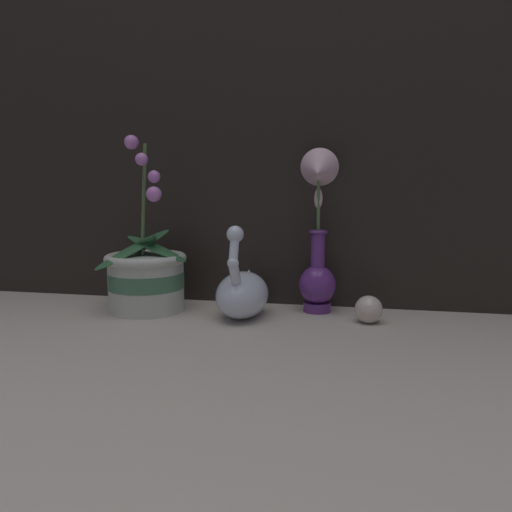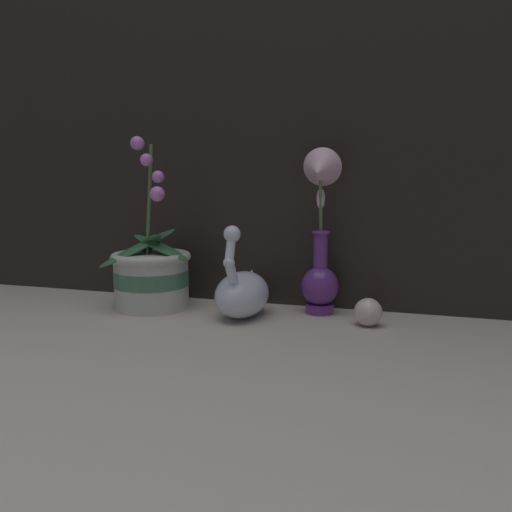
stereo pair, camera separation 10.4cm
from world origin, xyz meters
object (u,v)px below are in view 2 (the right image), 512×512
(glass_sphere, at_px, (368,312))
(orchid_potted_plant, at_px, (151,273))
(swan_figurine, at_px, (243,291))
(blue_vase, at_px, (320,241))

(glass_sphere, bearing_deg, orchid_potted_plant, 178.72)
(swan_figurine, distance_m, blue_vase, 0.20)
(orchid_potted_plant, relative_size, blue_vase, 1.08)
(swan_figurine, relative_size, glass_sphere, 3.54)
(glass_sphere, bearing_deg, swan_figurine, -179.08)
(blue_vase, bearing_deg, swan_figurine, -156.15)
(orchid_potted_plant, bearing_deg, glass_sphere, -1.28)
(orchid_potted_plant, distance_m, glass_sphere, 0.49)
(orchid_potted_plant, xyz_separation_m, swan_figurine, (0.22, -0.01, -0.03))
(swan_figurine, distance_m, glass_sphere, 0.26)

